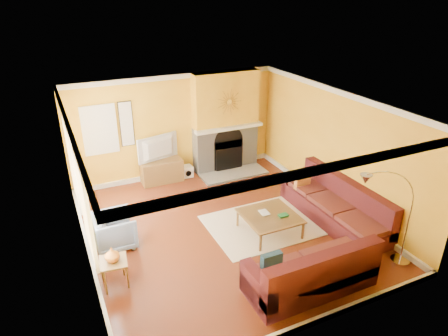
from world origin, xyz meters
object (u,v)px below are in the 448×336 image
sectional_sofa (295,221)px  coffee_table (269,224)px  media_console (162,171)px  arc_lamp (387,222)px  side_table (115,273)px  armchair (115,230)px

sectional_sofa → coffee_table: bearing=124.3°
media_console → arc_lamp: 5.74m
sectional_sofa → media_console: (-1.62, 3.71, -0.16)m
side_table → media_console: bearing=61.6°
side_table → armchair: bearing=78.3°
side_table → sectional_sofa: bearing=-3.2°
sectional_sofa → armchair: (-3.29, 1.34, -0.10)m
arc_lamp → side_table: bearing=159.8°
sectional_sofa → armchair: bearing=157.8°
coffee_table → media_console: 3.51m
coffee_table → side_table: side_table is taller
sectional_sofa → side_table: sectional_sofa is taller
armchair → side_table: 1.17m
sectional_sofa → side_table: 3.53m
sectional_sofa → arc_lamp: bearing=-59.1°
media_console → armchair: 2.90m
sectional_sofa → coffee_table: (-0.31, 0.46, -0.23)m
sectional_sofa → side_table: bearing=176.8°
coffee_table → armchair: 3.11m
coffee_table → armchair: (-2.98, 0.88, 0.14)m
sectional_sofa → side_table: size_ratio=6.85×
armchair → media_console: bearing=-35.1°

